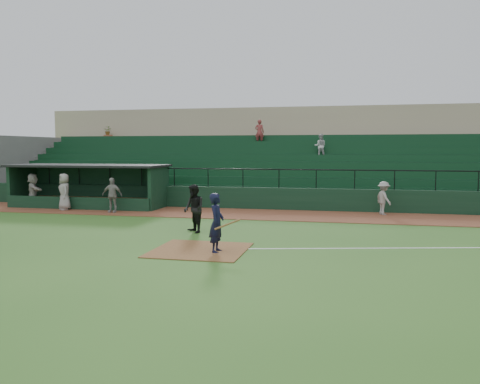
# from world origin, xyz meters

# --- Properties ---
(ground) EXTENTS (90.00, 90.00, 0.00)m
(ground) POSITION_xyz_m (0.00, 0.00, 0.00)
(ground) COLOR #2F5D1E
(ground) RESTS_ON ground
(warning_track) EXTENTS (40.00, 4.00, 0.03)m
(warning_track) POSITION_xyz_m (0.00, 8.00, 0.01)
(warning_track) COLOR brown
(warning_track) RESTS_ON ground
(home_plate_dirt) EXTENTS (3.00, 3.00, 0.03)m
(home_plate_dirt) POSITION_xyz_m (0.00, -1.00, 0.01)
(home_plate_dirt) COLOR brown
(home_plate_dirt) RESTS_ON ground
(foul_line) EXTENTS (17.49, 4.44, 0.01)m
(foul_line) POSITION_xyz_m (8.00, 1.20, 0.01)
(foul_line) COLOR white
(foul_line) RESTS_ON ground
(stadium_structure) EXTENTS (38.00, 13.08, 6.40)m
(stadium_structure) POSITION_xyz_m (-0.00, 16.46, 2.30)
(stadium_structure) COLOR black
(stadium_structure) RESTS_ON ground
(dugout) EXTENTS (8.90, 3.20, 2.42)m
(dugout) POSITION_xyz_m (-9.75, 9.56, 1.33)
(dugout) COLOR black
(dugout) RESTS_ON ground
(batter_at_plate) EXTENTS (1.02, 0.72, 1.91)m
(batter_at_plate) POSITION_xyz_m (0.62, -1.18, 0.95)
(batter_at_plate) COLOR black
(batter_at_plate) RESTS_ON ground
(umpire) EXTENTS (1.16, 1.17, 1.91)m
(umpire) POSITION_xyz_m (-1.24, 2.22, 0.95)
(umpire) COLOR black
(umpire) RESTS_ON ground
(runner) EXTENTS (1.05, 1.24, 1.67)m
(runner) POSITION_xyz_m (6.41, 9.12, 0.86)
(runner) COLOR #9A9590
(runner) RESTS_ON warning_track
(dugout_player_a) EXTENTS (1.09, 0.54, 1.80)m
(dugout_player_a) POSITION_xyz_m (-7.24, 7.02, 0.93)
(dugout_player_a) COLOR gray
(dugout_player_a) RESTS_ON warning_track
(dugout_player_b) EXTENTS (1.11, 1.12, 1.96)m
(dugout_player_b) POSITION_xyz_m (-10.22, 7.40, 1.01)
(dugout_player_b) COLOR #9B9691
(dugout_player_b) RESTS_ON warning_track
(dugout_player_c) EXTENTS (1.70, 1.59, 1.91)m
(dugout_player_c) POSITION_xyz_m (-12.58, 8.02, 0.98)
(dugout_player_c) COLOR #AAA49F
(dugout_player_c) RESTS_ON warning_track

